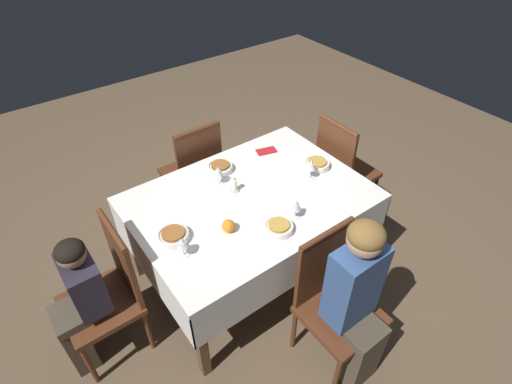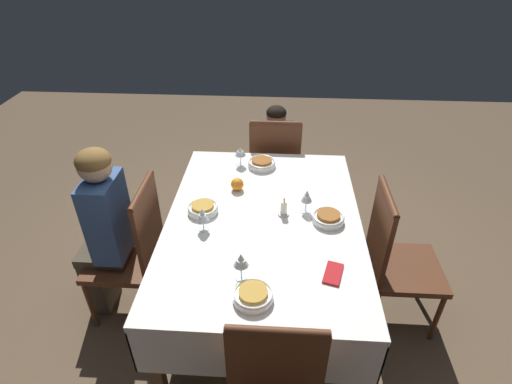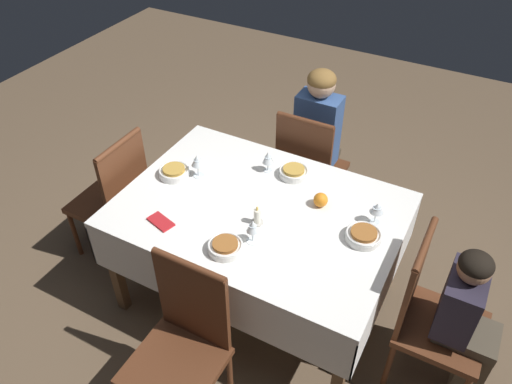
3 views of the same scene
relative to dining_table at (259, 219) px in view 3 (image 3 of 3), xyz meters
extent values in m
plane|color=brown|center=(0.00, 0.00, -0.69)|extent=(8.00, 8.00, 0.00)
cube|color=white|center=(0.00, 0.00, 0.07)|extent=(1.60, 1.14, 0.04)
cube|color=white|center=(0.00, 0.57, -0.10)|extent=(1.60, 0.01, 0.30)
cube|color=white|center=(0.00, -0.57, -0.10)|extent=(1.60, 0.01, 0.30)
cube|color=white|center=(0.80, 0.00, -0.10)|extent=(0.01, 1.14, 0.30)
cube|color=white|center=(-0.80, 0.00, -0.10)|extent=(0.01, 1.14, 0.30)
cube|color=brown|center=(0.73, 0.50, -0.32)|extent=(0.06, 0.06, 0.74)
cube|color=brown|center=(-0.73, 0.50, -0.32)|extent=(0.06, 0.06, 0.74)
cube|color=brown|center=(0.73, -0.50, -0.32)|extent=(0.06, 0.06, 0.74)
cube|color=brown|center=(-0.73, -0.50, -0.32)|extent=(0.06, 0.06, 0.74)
cube|color=#562D19|center=(-0.03, 0.90, -0.26)|extent=(0.44, 0.44, 0.04)
cube|color=#562D19|center=(-0.03, 0.69, 0.02)|extent=(0.40, 0.03, 0.53)
cylinder|color=#562D19|center=(-0.03, 0.69, 0.28)|extent=(0.39, 0.04, 0.04)
cylinder|color=#562D19|center=(0.16, 1.09, -0.49)|extent=(0.03, 0.03, 0.40)
cylinder|color=#562D19|center=(-0.22, 1.09, -0.49)|extent=(0.03, 0.03, 0.40)
cylinder|color=#562D19|center=(0.16, 0.70, -0.49)|extent=(0.03, 0.03, 0.40)
cylinder|color=#562D19|center=(-0.22, 0.70, -0.49)|extent=(0.03, 0.03, 0.40)
cube|color=#562D19|center=(1.12, -0.05, -0.26)|extent=(0.44, 0.44, 0.04)
cube|color=#562D19|center=(0.92, -0.05, 0.02)|extent=(0.03, 0.40, 0.53)
cylinder|color=#562D19|center=(0.92, -0.05, 0.28)|extent=(0.04, 0.39, 0.04)
cylinder|color=#562D19|center=(1.32, 0.14, -0.49)|extent=(0.03, 0.03, 0.40)
cylinder|color=#562D19|center=(0.93, -0.24, -0.49)|extent=(0.03, 0.03, 0.40)
cylinder|color=#562D19|center=(0.93, 0.14, -0.49)|extent=(0.03, 0.03, 0.40)
cube|color=#562D19|center=(-1.12, -0.09, -0.26)|extent=(0.44, 0.44, 0.04)
cube|color=#562D19|center=(-0.92, -0.09, 0.02)|extent=(0.03, 0.40, 0.53)
cylinder|color=#562D19|center=(-0.92, -0.09, 0.28)|extent=(0.04, 0.39, 0.04)
cylinder|color=#562D19|center=(-1.32, 0.10, -0.49)|extent=(0.03, 0.03, 0.40)
cylinder|color=#562D19|center=(-1.32, -0.29, -0.49)|extent=(0.03, 0.03, 0.40)
cylinder|color=#562D19|center=(-0.93, 0.10, -0.49)|extent=(0.03, 0.03, 0.40)
cylinder|color=#562D19|center=(-0.93, -0.29, -0.49)|extent=(0.03, 0.03, 0.40)
cube|color=#562D19|center=(0.00, -0.90, -0.26)|extent=(0.44, 0.44, 0.04)
cube|color=#562D19|center=(0.00, -0.69, 0.02)|extent=(0.40, 0.03, 0.53)
cylinder|color=#562D19|center=(0.00, -0.69, 0.28)|extent=(0.39, 0.04, 0.04)
cylinder|color=#562D19|center=(-0.19, -0.70, -0.49)|extent=(0.03, 0.03, 0.40)
cylinder|color=#562D19|center=(0.20, -0.70, -0.49)|extent=(0.03, 0.03, 0.40)
cube|color=#4C4233|center=(-0.03, 1.10, -0.47)|extent=(0.23, 0.14, 0.44)
cube|color=#4C4233|center=(-0.03, 1.01, -0.21)|extent=(0.24, 0.31, 0.06)
cube|color=#38568E|center=(-0.03, 0.93, 0.08)|extent=(0.30, 0.18, 0.53)
sphere|color=#D6A884|center=(-0.03, 0.93, 0.44)|extent=(0.19, 0.19, 0.19)
ellipsoid|color=brown|center=(-0.03, 0.93, 0.47)|extent=(0.19, 0.19, 0.13)
cube|color=#4C4233|center=(1.33, -0.05, -0.47)|extent=(0.14, 0.22, 0.44)
cube|color=#4C4233|center=(1.24, -0.05, -0.21)|extent=(0.31, 0.24, 0.06)
cube|color=#282333|center=(1.16, -0.05, -0.01)|extent=(0.18, 0.30, 0.35)
sphere|color=#9E7051|center=(1.16, -0.05, 0.24)|extent=(0.16, 0.16, 0.16)
ellipsoid|color=black|center=(1.16, -0.05, 0.27)|extent=(0.16, 0.16, 0.11)
cylinder|color=white|center=(0.05, 0.37, 0.11)|extent=(0.18, 0.18, 0.04)
torus|color=white|center=(0.05, 0.37, 0.13)|extent=(0.18, 0.18, 0.01)
cylinder|color=gold|center=(0.05, 0.37, 0.13)|extent=(0.13, 0.13, 0.02)
cylinder|color=white|center=(-0.12, 0.34, 0.09)|extent=(0.06, 0.06, 0.00)
cylinder|color=white|center=(-0.12, 0.34, 0.12)|extent=(0.01, 0.01, 0.06)
cone|color=white|center=(-0.12, 0.34, 0.19)|extent=(0.07, 0.07, 0.08)
cylinder|color=white|center=(-0.12, 0.34, 0.18)|extent=(0.04, 0.04, 0.04)
cylinder|color=white|center=(0.61, 0.04, 0.11)|extent=(0.20, 0.20, 0.04)
torus|color=white|center=(0.61, 0.04, 0.13)|extent=(0.19, 0.19, 0.01)
cylinder|color=#995B28|center=(0.61, 0.04, 0.13)|extent=(0.14, 0.14, 0.02)
cylinder|color=white|center=(0.62, 0.19, 0.09)|extent=(0.06, 0.06, 0.00)
cylinder|color=white|center=(0.62, 0.19, 0.13)|extent=(0.01, 0.01, 0.08)
cone|color=white|center=(0.62, 0.19, 0.20)|extent=(0.08, 0.08, 0.06)
cylinder|color=white|center=(0.62, 0.19, 0.19)|extent=(0.05, 0.05, 0.03)
cylinder|color=white|center=(-0.61, 0.02, 0.11)|extent=(0.19, 0.19, 0.04)
torus|color=white|center=(-0.61, 0.02, 0.13)|extent=(0.19, 0.19, 0.01)
cylinder|color=gold|center=(-0.61, 0.02, 0.13)|extent=(0.14, 0.14, 0.02)
cylinder|color=white|center=(-0.47, 0.09, 0.09)|extent=(0.07, 0.07, 0.00)
cylinder|color=white|center=(-0.47, 0.09, 0.13)|extent=(0.01, 0.01, 0.08)
cone|color=white|center=(-0.47, 0.09, 0.21)|extent=(0.08, 0.08, 0.07)
cylinder|color=white|center=(-0.47, 0.09, 0.19)|extent=(0.05, 0.05, 0.03)
cylinder|color=white|center=(0.00, -0.38, 0.11)|extent=(0.19, 0.19, 0.04)
torus|color=white|center=(0.00, -0.38, 0.13)|extent=(0.18, 0.18, 0.01)
cylinder|color=#995B28|center=(0.00, -0.38, 0.13)|extent=(0.13, 0.13, 0.02)
cylinder|color=white|center=(0.09, -0.25, 0.09)|extent=(0.07, 0.07, 0.00)
cylinder|color=white|center=(0.09, -0.25, 0.13)|extent=(0.01, 0.01, 0.07)
cone|color=white|center=(0.09, -0.25, 0.20)|extent=(0.07, 0.07, 0.07)
cylinder|color=white|center=(0.09, -0.25, 0.19)|extent=(0.04, 0.04, 0.03)
cylinder|color=beige|center=(0.05, -0.12, 0.09)|extent=(0.07, 0.07, 0.01)
cylinder|color=white|center=(0.05, -0.12, 0.14)|extent=(0.04, 0.04, 0.09)
ellipsoid|color=#F9C64C|center=(0.05, -0.12, 0.20)|extent=(0.01, 0.01, 0.03)
sphere|color=orange|center=(0.30, 0.19, 0.13)|extent=(0.08, 0.08, 0.08)
cube|color=red|center=(-0.42, -0.37, 0.09)|extent=(0.17, 0.12, 0.01)
camera|label=1|loc=(1.21, 1.69, 1.88)|focal=28.00mm
camera|label=2|loc=(-1.85, -0.07, 1.55)|focal=28.00mm
camera|label=3|loc=(0.99, -1.89, 1.99)|focal=35.00mm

